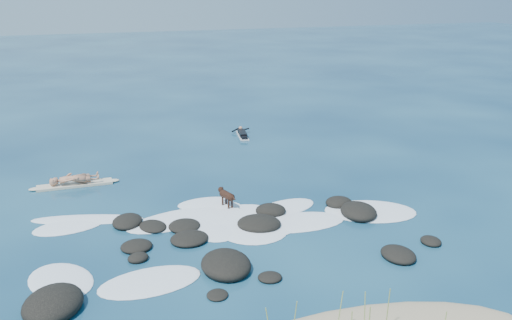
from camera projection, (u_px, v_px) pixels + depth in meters
name	position (u px, v px, depth m)	size (l,w,h in m)	color
ground	(248.00, 222.00, 19.74)	(160.00, 160.00, 0.00)	#0A2642
reef_rocks	(226.00, 244.00, 17.82)	(12.80, 6.78, 0.65)	black
breaking_foam	(222.00, 226.00, 19.38)	(13.85, 7.05, 0.12)	white
standing_surfer_rig	(73.00, 167.00, 23.00)	(3.56, 0.70, 2.03)	beige
paddling_surfer_rig	(242.00, 134.00, 30.65)	(1.03, 2.24, 0.39)	silver
dog	(226.00, 195.00, 20.90)	(0.50, 1.12, 0.72)	black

